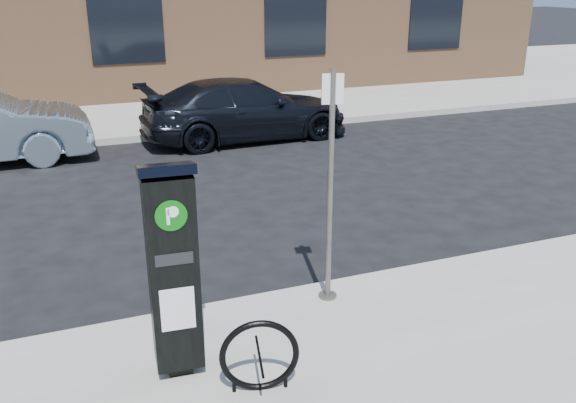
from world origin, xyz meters
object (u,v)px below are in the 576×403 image
bike_rack (259,356)px  sign_pole (330,191)px  parking_kiosk (173,269)px  car_dark (246,109)px

bike_rack → sign_pole: bearing=58.8°
sign_pole → bike_rack: (-1.23, -1.26, -0.92)m
parking_kiosk → bike_rack: (0.59, -0.53, -0.68)m
sign_pole → car_dark: sign_pole is taller
parking_kiosk → bike_rack: 1.05m
sign_pole → car_dark: 7.88m
sign_pole → bike_rack: 1.99m
car_dark → parking_kiosk: bearing=156.2°
sign_pole → car_dark: bearing=90.1°
sign_pole → bike_rack: size_ratio=3.68×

